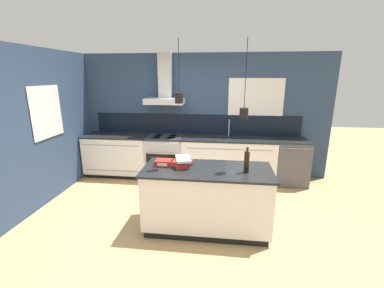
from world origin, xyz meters
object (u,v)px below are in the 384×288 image
(oven_range, at_px, (166,157))
(bottle_on_island, at_px, (247,162))
(red_supply_box, at_px, (164,163))
(dishwasher, at_px, (291,162))
(book_stack, at_px, (182,162))

(oven_range, bearing_deg, bottle_on_island, -51.13)
(red_supply_box, bearing_deg, bottle_on_island, -6.46)
(dishwasher, xyz_separation_m, bottle_on_island, (-1.07, -1.90, 0.60))
(dishwasher, height_order, bottle_on_island, bottle_on_island)
(dishwasher, height_order, book_stack, book_stack)
(bottle_on_island, bearing_deg, red_supply_box, 173.54)
(oven_range, height_order, red_supply_box, red_supply_box)
(book_stack, bearing_deg, bottle_on_island, -8.68)
(dishwasher, distance_m, red_supply_box, 2.88)
(book_stack, distance_m, red_supply_box, 0.27)
(book_stack, relative_size, red_supply_box, 1.53)
(oven_range, bearing_deg, red_supply_box, -77.78)
(dishwasher, bearing_deg, book_stack, -137.74)
(dishwasher, height_order, red_supply_box, red_supply_box)
(bottle_on_island, height_order, book_stack, bottle_on_island)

